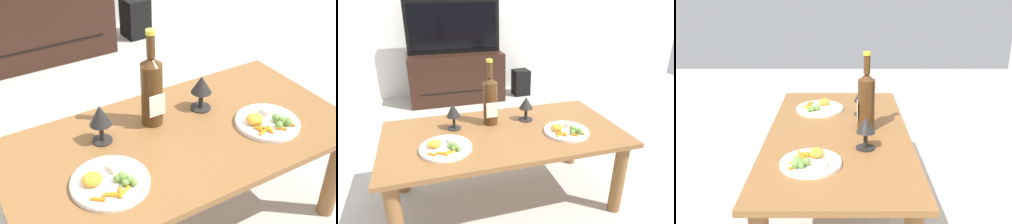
{
  "view_description": "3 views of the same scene",
  "coord_description": "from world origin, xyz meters",
  "views": [
    {
      "loc": [
        -0.71,
        -1.11,
        1.43
      ],
      "look_at": [
        -0.02,
        0.05,
        0.54
      ],
      "focal_mm": 47.86,
      "sensor_mm": 36.0,
      "label": 1
    },
    {
      "loc": [
        -0.4,
        -1.39,
        1.18
      ],
      "look_at": [
        0.03,
        0.06,
        0.55
      ],
      "focal_mm": 31.36,
      "sensor_mm": 36.0,
      "label": 2
    },
    {
      "loc": [
        1.74,
        0.02,
        1.18
      ],
      "look_at": [
        -0.05,
        0.03,
        0.54
      ],
      "focal_mm": 42.91,
      "sensor_mm": 36.0,
      "label": 3
    }
  ],
  "objects": [
    {
      "name": "goblet_right",
      "position": [
        0.17,
        0.12,
        0.55
      ],
      "size": [
        0.08,
        0.08,
        0.14
      ],
      "color": "black",
      "rests_on": "dining_table"
    },
    {
      "name": "ground_plane",
      "position": [
        0.0,
        0.0,
        0.0
      ],
      "size": [
        6.4,
        6.4,
        0.0
      ],
      "primitive_type": "plane",
      "color": "#B7B2A8"
    },
    {
      "name": "tv_stand",
      "position": [
        -0.02,
        1.84,
        0.27
      ],
      "size": [
        1.02,
        0.43,
        0.54
      ],
      "color": "black",
      "rests_on": "ground_plane"
    },
    {
      "name": "dinner_plate_right",
      "position": [
        0.33,
        -0.11,
        0.47
      ],
      "size": [
        0.24,
        0.24,
        0.05
      ],
      "color": "white",
      "rests_on": "dining_table"
    },
    {
      "name": "tv_screen",
      "position": [
        -0.02,
        1.84,
        0.82
      ],
      "size": [
        0.99,
        0.05,
        0.56
      ],
      "color": "black",
      "rests_on": "tv_stand"
    },
    {
      "name": "wine_bottle",
      "position": [
        -0.04,
        0.13,
        0.61
      ],
      "size": [
        0.08,
        0.08,
        0.38
      ],
      "color": "#4C2D14",
      "rests_on": "dining_table"
    },
    {
      "name": "floor_speaker",
      "position": [
        0.74,
        1.81,
        0.15
      ],
      "size": [
        0.19,
        0.19,
        0.3
      ],
      "primitive_type": "cube",
      "rotation": [
        0.0,
        0.0,
        0.05
      ],
      "color": "black",
      "rests_on": "ground_plane"
    },
    {
      "name": "goblet_left",
      "position": [
        -0.26,
        0.12,
        0.56
      ],
      "size": [
        0.08,
        0.08,
        0.15
      ],
      "color": "black",
      "rests_on": "dining_table"
    },
    {
      "name": "dinner_plate_left",
      "position": [
        -0.33,
        -0.1,
        0.47
      ],
      "size": [
        0.26,
        0.26,
        0.05
      ],
      "color": "white",
      "rests_on": "dining_table"
    },
    {
      "name": "dining_table",
      "position": [
        0.0,
        0.0,
        0.38
      ],
      "size": [
        1.3,
        0.66,
        0.46
      ],
      "color": "brown",
      "rests_on": "ground_plane"
    }
  ]
}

